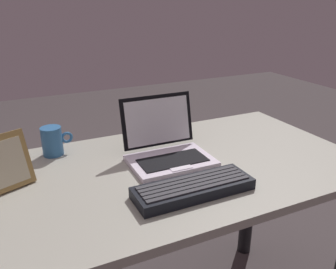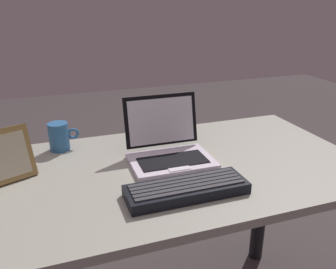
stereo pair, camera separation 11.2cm
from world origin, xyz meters
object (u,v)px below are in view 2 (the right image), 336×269
Objects in this scene: external_keyboard at (187,189)px; photo_frame at (6,156)px; coffee_mug at (59,137)px; laptop_front at (168,148)px.

photo_frame is (-0.47, 0.26, 0.06)m from external_keyboard.
photo_frame is 1.54× the size of coffee_mug.
laptop_front is at bearing -31.58° from coffee_mug.
photo_frame reaches higher than coffee_mug.
external_keyboard is (-0.03, -0.23, -0.02)m from laptop_front.
laptop_front is at bearing -2.69° from photo_frame.
laptop_front is at bearing 83.24° from external_keyboard.
coffee_mug is at bearing 148.42° from laptop_front.
laptop_front is 0.40m from coffee_mug.
external_keyboard is at bearing -96.76° from laptop_front.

